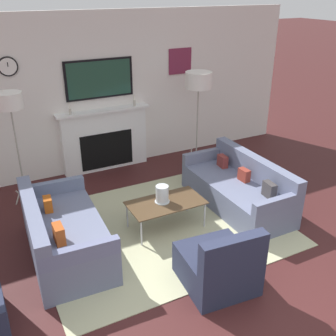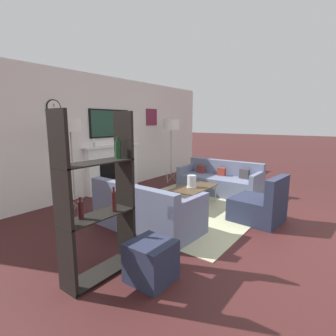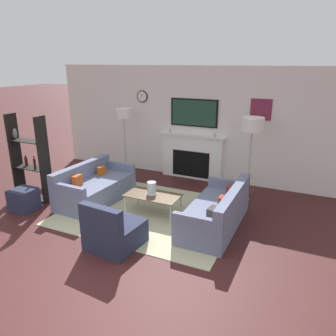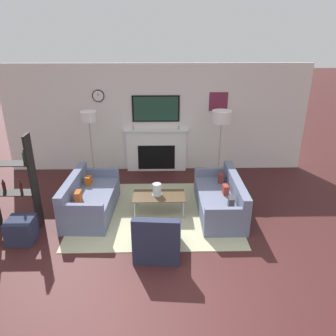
% 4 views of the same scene
% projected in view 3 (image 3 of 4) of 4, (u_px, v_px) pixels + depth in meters
% --- Properties ---
extents(ground_plane, '(60.00, 60.00, 0.00)m').
position_uv_depth(ground_plane, '(81.00, 272.00, 4.55)').
color(ground_plane, '#3E1A1A').
extents(fireplace_wall, '(7.59, 0.28, 2.70)m').
position_uv_depth(fireplace_wall, '(194.00, 129.00, 7.93)').
color(fireplace_wall, silver).
rests_on(fireplace_wall, ground_plane).
extents(area_rug, '(3.24, 2.63, 0.01)m').
position_uv_depth(area_rug, '(151.00, 212.00, 6.33)').
color(area_rug, '#B1B18A').
rests_on(area_rug, ground_plane).
extents(couch_left, '(0.93, 1.73, 0.77)m').
position_uv_depth(couch_left, '(94.00, 188.00, 6.77)').
color(couch_left, slate).
rests_on(couch_left, ground_plane).
extents(couch_right, '(0.81, 1.87, 0.74)m').
position_uv_depth(couch_right, '(217.00, 213.00, 5.72)').
color(couch_right, slate).
rests_on(couch_right, ground_plane).
extents(armchair, '(0.80, 0.83, 0.80)m').
position_uv_depth(armchair, '(114.00, 232.00, 5.08)').
color(armchair, '#242940').
rests_on(armchair, ground_plane).
extents(coffee_table, '(1.03, 0.55, 0.40)m').
position_uv_depth(coffee_table, '(153.00, 196.00, 6.15)').
color(coffee_table, '#4C3823').
rests_on(coffee_table, ground_plane).
extents(hurricane_candle, '(0.20, 0.20, 0.24)m').
position_uv_depth(hurricane_candle, '(152.00, 189.00, 6.16)').
color(hurricane_candle, silver).
rests_on(hurricane_candle, coffee_table).
extents(floor_lamp_left, '(0.37, 0.37, 1.72)m').
position_uv_depth(floor_lamp_left, '(124.00, 115.00, 7.81)').
color(floor_lamp_left, '#9E998E').
rests_on(floor_lamp_left, ground_plane).
extents(floor_lamp_right, '(0.46, 0.46, 1.72)m').
position_uv_depth(floor_lamp_right, '(253.00, 125.00, 6.59)').
color(floor_lamp_right, '#9E998E').
rests_on(floor_lamp_right, ground_plane).
extents(shelf_unit, '(0.84, 0.28, 1.78)m').
position_uv_depth(shelf_unit, '(30.00, 159.00, 6.73)').
color(shelf_unit, black).
rests_on(shelf_unit, ground_plane).
extents(ottoman, '(0.44, 0.44, 0.43)m').
position_uv_depth(ottoman, '(24.00, 200.00, 6.39)').
color(ottoman, '#242940').
rests_on(ottoman, ground_plane).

